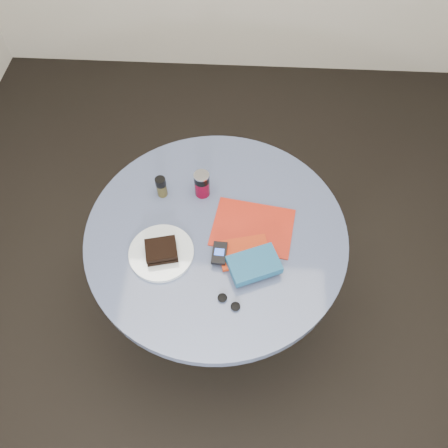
# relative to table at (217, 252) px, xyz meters

# --- Properties ---
(ground) EXTENTS (4.00, 4.00, 0.00)m
(ground) POSITION_rel_table_xyz_m (0.00, 0.00, -0.59)
(ground) COLOR black
(ground) RESTS_ON ground
(table) EXTENTS (1.00, 1.00, 0.75)m
(table) POSITION_rel_table_xyz_m (0.00, 0.00, 0.00)
(table) COLOR black
(table) RESTS_ON ground
(plate) EXTENTS (0.29, 0.29, 0.02)m
(plate) POSITION_rel_table_xyz_m (-0.19, -0.11, 0.17)
(plate) COLOR silver
(plate) RESTS_ON table
(sandwich) EXTENTS (0.13, 0.12, 0.04)m
(sandwich) POSITION_rel_table_xyz_m (-0.19, -0.12, 0.20)
(sandwich) COLOR black
(sandwich) RESTS_ON plate
(soda_can) EXTENTS (0.06, 0.06, 0.11)m
(soda_can) POSITION_rel_table_xyz_m (-0.07, 0.18, 0.22)
(soda_can) COLOR maroon
(soda_can) RESTS_ON table
(pepper_grinder) EXTENTS (0.05, 0.05, 0.09)m
(pepper_grinder) POSITION_rel_table_xyz_m (-0.23, 0.16, 0.21)
(pepper_grinder) COLOR #3C371A
(pepper_grinder) RESTS_ON table
(magazine) EXTENTS (0.33, 0.27, 0.01)m
(magazine) POSITION_rel_table_xyz_m (0.14, 0.02, 0.17)
(magazine) COLOR #9C1D0E
(magazine) RESTS_ON table
(red_book) EXTENTS (0.21, 0.16, 0.02)m
(red_book) POSITION_rel_table_xyz_m (0.11, -0.10, 0.18)
(red_book) COLOR #A6280D
(red_book) RESTS_ON magazine
(novel) EXTENTS (0.21, 0.17, 0.03)m
(novel) POSITION_rel_table_xyz_m (0.14, -0.16, 0.20)
(novel) COLOR navy
(novel) RESTS_ON red_book
(mp3_player) EXTENTS (0.06, 0.09, 0.02)m
(mp3_player) POSITION_rel_table_xyz_m (0.02, -0.11, 0.19)
(mp3_player) COLOR black
(mp3_player) RESTS_ON red_book
(headphones) EXTENTS (0.09, 0.08, 0.02)m
(headphones) POSITION_rel_table_xyz_m (0.06, -0.29, 0.17)
(headphones) COLOR black
(headphones) RESTS_ON table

